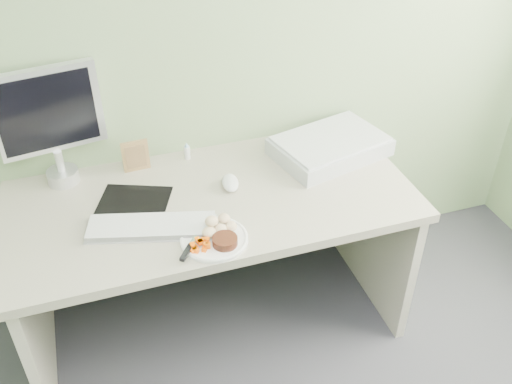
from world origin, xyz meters
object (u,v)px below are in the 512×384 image
object	(u,v)px
monitor	(50,121)
desk	(214,232)
scanner	(330,147)
plate	(214,239)

from	to	relation	value
monitor	desk	bearing A→B (deg)	-39.09
desk	scanner	bearing A→B (deg)	14.42
monitor	plate	bearing A→B (deg)	-58.43
scanner	monitor	world-z (taller)	monitor
scanner	monitor	bearing A→B (deg)	157.53
plate	monitor	distance (m)	0.80
plate	monitor	world-z (taller)	monitor
desk	plate	size ratio (longest dim) A/B	6.54
plate	scanner	size ratio (longest dim) A/B	0.52
plate	monitor	bearing A→B (deg)	131.05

